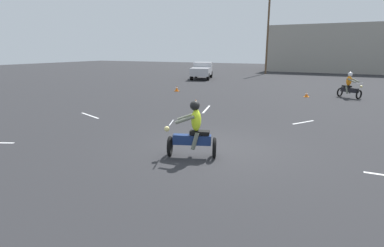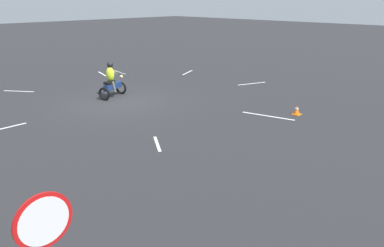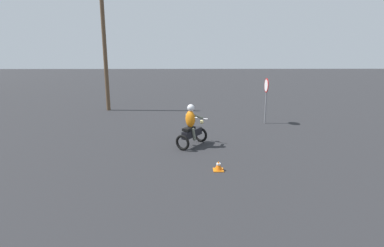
{
  "view_description": "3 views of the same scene",
  "coord_description": "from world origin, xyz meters",
  "px_view_note": "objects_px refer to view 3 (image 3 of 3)",
  "views": [
    {
      "loc": [
        3.31,
        -8.42,
        3.04
      ],
      "look_at": [
        -0.34,
        -1.01,
        1.0
      ],
      "focal_mm": 28.0,
      "sensor_mm": 36.0,
      "label": 1
    },
    {
      "loc": [
        9.17,
        13.38,
        4.35
      ],
      "look_at": [
        1.8,
        6.19,
        0.9
      ],
      "focal_mm": 35.0,
      "sensor_mm": 36.0,
      "label": 2
    },
    {
      "loc": [
        -7.23,
        13.53,
        3.56
      ],
      "look_at": [
        3.94,
        13.39,
        0.9
      ],
      "focal_mm": 28.0,
      "sensor_mm": 36.0,
      "label": 3
    }
  ],
  "objects_px": {
    "traffic_cone_mid_center": "(218,166)",
    "utility_pole_near": "(105,51)",
    "motorcycle_rider_background": "(192,128)",
    "traffic_cone_mid_left": "(191,118)",
    "stop_sign": "(266,92)"
  },
  "relations": [
    {
      "from": "traffic_cone_mid_center",
      "to": "utility_pole_near",
      "type": "height_order",
      "value": "utility_pole_near"
    },
    {
      "from": "motorcycle_rider_background",
      "to": "traffic_cone_mid_center",
      "type": "xyz_separation_m",
      "value": [
        -2.48,
        -0.8,
        -0.58
      ]
    },
    {
      "from": "traffic_cone_mid_center",
      "to": "utility_pole_near",
      "type": "bearing_deg",
      "value": 30.75
    },
    {
      "from": "motorcycle_rider_background",
      "to": "utility_pole_near",
      "type": "xyz_separation_m",
      "value": [
        7.54,
        5.16,
        2.93
      ]
    },
    {
      "from": "utility_pole_near",
      "to": "traffic_cone_mid_left",
      "type": "bearing_deg",
      "value": -121.42
    },
    {
      "from": "motorcycle_rider_background",
      "to": "traffic_cone_mid_left",
      "type": "xyz_separation_m",
      "value": [
        4.36,
        -0.04,
        -0.58
      ]
    },
    {
      "from": "stop_sign",
      "to": "utility_pole_near",
      "type": "height_order",
      "value": "utility_pole_near"
    },
    {
      "from": "stop_sign",
      "to": "traffic_cone_mid_left",
      "type": "distance_m",
      "value": 4.08
    },
    {
      "from": "stop_sign",
      "to": "motorcycle_rider_background",
      "type": "bearing_deg",
      "value": 135.05
    },
    {
      "from": "traffic_cone_mid_left",
      "to": "utility_pole_near",
      "type": "bearing_deg",
      "value": 58.58
    },
    {
      "from": "motorcycle_rider_background",
      "to": "traffic_cone_mid_center",
      "type": "relative_size",
      "value": 5.19
    },
    {
      "from": "motorcycle_rider_background",
      "to": "utility_pole_near",
      "type": "bearing_deg",
      "value": 157.92
    },
    {
      "from": "traffic_cone_mid_left",
      "to": "motorcycle_rider_background",
      "type": "bearing_deg",
      "value": 179.43
    },
    {
      "from": "motorcycle_rider_background",
      "to": "traffic_cone_mid_left",
      "type": "relative_size",
      "value": 5.19
    },
    {
      "from": "motorcycle_rider_background",
      "to": "traffic_cone_mid_left",
      "type": "height_order",
      "value": "motorcycle_rider_background"
    }
  ]
}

